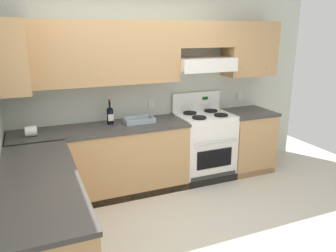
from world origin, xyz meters
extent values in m
plane|color=beige|center=(0.00, 0.00, 0.00)|extent=(7.04, 7.04, 0.00)
cube|color=beige|center=(0.46, 1.62, 1.27)|extent=(4.68, 0.12, 2.55)
cube|color=tan|center=(-0.44, 1.38, 1.80)|extent=(2.07, 0.34, 0.76)
cube|color=tan|center=(1.77, 1.38, 1.80)|extent=(0.76, 0.34, 0.76)
cube|color=tan|center=(0.99, 1.38, 2.01)|extent=(0.80, 0.34, 0.34)
cube|color=white|center=(0.99, 1.34, 1.62)|extent=(0.80, 0.46, 0.17)
cube|color=white|center=(0.99, 1.12, 1.54)|extent=(0.80, 0.03, 0.04)
sphere|color=silver|center=(-0.44, 1.20, 1.54)|extent=(0.02, 0.02, 0.02)
sphere|color=silver|center=(1.59, 1.20, 1.54)|extent=(0.02, 0.02, 0.02)
sphere|color=silver|center=(1.95, 1.20, 1.54)|extent=(0.02, 0.02, 0.02)
cube|color=silver|center=(0.31, 1.55, 1.08)|extent=(0.08, 0.01, 0.12)
cube|color=silver|center=(0.31, 1.54, 1.10)|extent=(0.03, 0.00, 0.03)
cube|color=silver|center=(0.31, 1.54, 1.06)|extent=(0.03, 0.00, 0.03)
cube|color=silver|center=(1.76, 1.55, 1.08)|extent=(0.08, 0.01, 0.12)
cube|color=silver|center=(1.76, 1.54, 1.10)|extent=(0.03, 0.00, 0.03)
cube|color=silver|center=(1.76, 1.54, 1.06)|extent=(0.03, 0.00, 0.03)
cube|color=tan|center=(-1.38, 1.20, 1.80)|extent=(0.34, 0.64, 0.76)
cube|color=tan|center=(-0.46, 1.25, 0.44)|extent=(2.14, 0.61, 0.87)
cube|color=#3D3A38|center=(-0.46, 1.25, 0.89)|extent=(2.16, 0.63, 0.04)
cube|color=tan|center=(1.71, 1.25, 0.44)|extent=(0.67, 0.61, 0.87)
cube|color=#3D3A38|center=(1.71, 1.25, 0.89)|extent=(0.70, 0.63, 0.04)
cube|color=black|center=(0.26, 0.97, 0.04)|extent=(3.54, 0.06, 0.09)
sphere|color=silver|center=(-0.89, 0.93, 0.68)|extent=(0.03, 0.03, 0.03)
sphere|color=silver|center=(1.81, 0.93, 0.68)|extent=(0.03, 0.03, 0.03)
cube|color=tan|center=(-1.25, 0.00, 0.44)|extent=(0.61, 1.89, 0.87)
cube|color=#3D3A38|center=(-1.25, 0.00, 0.89)|extent=(0.63, 1.91, 0.04)
cube|color=white|center=(0.99, 1.25, 0.46)|extent=(0.76, 0.58, 0.91)
cube|color=black|center=(0.99, 0.95, 0.38)|extent=(0.53, 0.01, 0.26)
cylinder|color=silver|center=(0.99, 0.93, 0.62)|extent=(0.65, 0.02, 0.02)
cube|color=#333333|center=(0.99, 0.96, 0.10)|extent=(0.70, 0.01, 0.11)
cube|color=white|center=(0.99, 1.25, 0.92)|extent=(0.76, 0.58, 0.02)
cube|color=white|center=(0.99, 1.52, 1.05)|extent=(0.76, 0.04, 0.29)
cube|color=#053F0C|center=(1.13, 1.50, 1.10)|extent=(0.09, 0.01, 0.04)
cylinder|color=black|center=(0.82, 1.11, 0.94)|extent=(0.19, 0.19, 0.02)
cylinder|color=black|center=(0.82, 1.11, 0.93)|extent=(0.07, 0.07, 0.01)
cylinder|color=black|center=(1.16, 1.11, 0.94)|extent=(0.19, 0.19, 0.02)
cylinder|color=black|center=(1.16, 1.11, 0.93)|extent=(0.07, 0.07, 0.01)
cylinder|color=black|center=(0.82, 1.39, 0.94)|extent=(0.19, 0.19, 0.02)
cylinder|color=black|center=(0.82, 1.39, 0.93)|extent=(0.07, 0.07, 0.01)
cylinder|color=black|center=(1.16, 1.39, 0.94)|extent=(0.19, 0.19, 0.02)
cylinder|color=black|center=(1.16, 1.39, 0.93)|extent=(0.07, 0.07, 0.01)
cylinder|color=white|center=(0.78, 1.50, 1.03)|extent=(0.04, 0.02, 0.04)
cylinder|color=white|center=(0.93, 1.50, 1.03)|extent=(0.04, 0.02, 0.04)
cylinder|color=white|center=(1.07, 1.50, 1.03)|extent=(0.04, 0.02, 0.04)
cylinder|color=white|center=(1.21, 1.50, 1.03)|extent=(0.04, 0.02, 0.04)
cylinder|color=black|center=(-0.32, 1.36, 1.01)|extent=(0.08, 0.08, 0.20)
cone|color=black|center=(-0.32, 1.36, 1.12)|extent=(0.08, 0.08, 0.04)
cylinder|color=black|center=(-0.32, 1.36, 1.18)|extent=(0.03, 0.03, 0.09)
cylinder|color=maroon|center=(-0.32, 1.36, 1.22)|extent=(0.03, 0.03, 0.02)
cube|color=silver|center=(-0.32, 1.32, 1.00)|extent=(0.07, 0.00, 0.09)
cube|color=#9EADB7|center=(0.04, 1.30, 0.92)|extent=(0.31, 0.19, 0.02)
cube|color=#9EADB7|center=(0.04, 1.18, 0.94)|extent=(0.39, 0.01, 0.06)
cube|color=#9EADB7|center=(0.04, 1.41, 0.94)|extent=(0.39, 0.01, 0.06)
cube|color=#9EADB7|center=(-0.15, 1.30, 0.94)|extent=(0.01, 0.21, 0.06)
cube|color=#9EADB7|center=(0.23, 1.30, 0.94)|extent=(0.01, 0.21, 0.06)
cylinder|color=white|center=(-1.26, 1.21, 0.97)|extent=(0.13, 0.11, 0.11)
cylinder|color=#9E7A51|center=(-1.33, 1.21, 0.97)|extent=(0.01, 0.04, 0.04)
camera|label=1|loc=(-1.25, -2.72, 2.07)|focal=35.90mm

